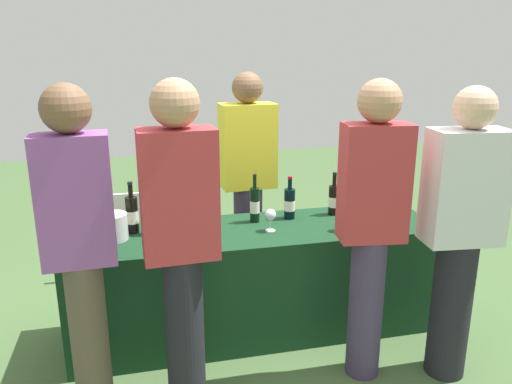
% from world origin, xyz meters
% --- Properties ---
extents(ground_plane, '(12.00, 12.00, 0.00)m').
position_xyz_m(ground_plane, '(0.00, 0.00, 0.00)').
color(ground_plane, '#476638').
extents(tasting_table, '(2.41, 0.65, 0.73)m').
position_xyz_m(tasting_table, '(0.00, 0.00, 0.37)').
color(tasting_table, '#14381E').
rests_on(tasting_table, ground_plane).
extents(wine_bottle_0, '(0.08, 0.08, 0.33)m').
position_xyz_m(wine_bottle_0, '(-0.78, 0.12, 0.86)').
color(wine_bottle_0, black).
rests_on(wine_bottle_0, tasting_table).
extents(wine_bottle_1, '(0.07, 0.07, 0.31)m').
position_xyz_m(wine_bottle_1, '(-0.66, 0.06, 0.85)').
color(wine_bottle_1, black).
rests_on(wine_bottle_1, tasting_table).
extents(wine_bottle_2, '(0.07, 0.07, 0.32)m').
position_xyz_m(wine_bottle_2, '(-0.36, 0.06, 0.85)').
color(wine_bottle_2, black).
rests_on(wine_bottle_2, tasting_table).
extents(wine_bottle_3, '(0.06, 0.06, 0.33)m').
position_xyz_m(wine_bottle_3, '(0.02, 0.14, 0.86)').
color(wine_bottle_3, black).
rests_on(wine_bottle_3, tasting_table).
extents(wine_bottle_4, '(0.08, 0.08, 0.30)m').
position_xyz_m(wine_bottle_4, '(0.27, 0.15, 0.84)').
color(wine_bottle_4, black).
rests_on(wine_bottle_4, tasting_table).
extents(wine_bottle_5, '(0.07, 0.07, 0.31)m').
position_xyz_m(wine_bottle_5, '(0.60, 0.16, 0.84)').
color(wine_bottle_5, black).
rests_on(wine_bottle_5, tasting_table).
extents(wine_bottle_6, '(0.07, 0.07, 0.30)m').
position_xyz_m(wine_bottle_6, '(0.83, 0.13, 0.84)').
color(wine_bottle_6, black).
rests_on(wine_bottle_6, tasting_table).
extents(wine_glass_0, '(0.07, 0.07, 0.14)m').
position_xyz_m(wine_glass_0, '(-0.40, -0.09, 0.84)').
color(wine_glass_0, silver).
rests_on(wine_glass_0, tasting_table).
extents(wine_glass_1, '(0.07, 0.07, 0.15)m').
position_xyz_m(wine_glass_1, '(0.08, -0.06, 0.84)').
color(wine_glass_1, silver).
rests_on(wine_glass_1, tasting_table).
extents(wine_glass_2, '(0.07, 0.07, 0.13)m').
position_xyz_m(wine_glass_2, '(0.53, -0.16, 0.83)').
color(wine_glass_2, silver).
rests_on(wine_glass_2, tasting_table).
extents(ice_bucket, '(0.19, 0.19, 0.16)m').
position_xyz_m(ice_bucket, '(-0.90, 0.02, 0.82)').
color(ice_bucket, silver).
rests_on(ice_bucket, tasting_table).
extents(server_pouring, '(0.42, 0.25, 1.71)m').
position_xyz_m(server_pouring, '(0.08, 0.62, 0.93)').
color(server_pouring, '#3F3351').
rests_on(server_pouring, ground_plane).
extents(guest_0, '(0.36, 0.23, 1.73)m').
position_xyz_m(guest_0, '(-1.02, -0.58, 0.97)').
color(guest_0, brown).
rests_on(guest_0, ground_plane).
extents(guest_1, '(0.38, 0.23, 1.75)m').
position_xyz_m(guest_1, '(-0.54, -0.65, 0.97)').
color(guest_1, black).
rests_on(guest_1, ground_plane).
extents(guest_2, '(0.38, 0.24, 1.73)m').
position_xyz_m(guest_2, '(0.51, -0.62, 0.96)').
color(guest_2, '#3F3351').
rests_on(guest_2, ground_plane).
extents(guest_3, '(0.43, 0.27, 1.69)m').
position_xyz_m(guest_3, '(0.99, -0.73, 0.92)').
color(guest_3, black).
rests_on(guest_3, ground_plane).
extents(menu_board, '(0.51, 0.03, 0.73)m').
position_xyz_m(menu_board, '(-0.92, 1.05, 0.36)').
color(menu_board, white).
rests_on(menu_board, ground_plane).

